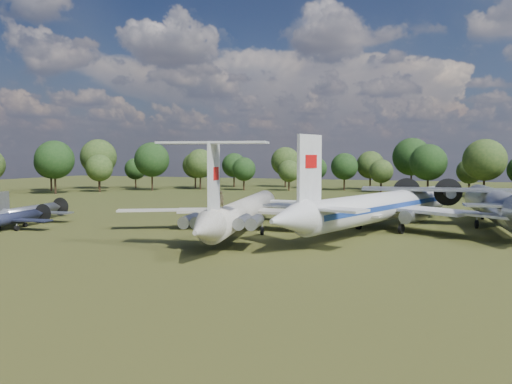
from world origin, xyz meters
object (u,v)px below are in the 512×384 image
at_px(small_prop_northwest, 30,214).
at_px(il62_airliner, 245,216).
at_px(person_on_il62, 221,200).
at_px(small_prop_west, 9,222).
at_px(an12_transport, 496,209).
at_px(tu104_jet, 384,211).

bearing_deg(small_prop_northwest, il62_airliner, -5.10).
relative_size(il62_airliner, person_on_il62, 24.83).
bearing_deg(small_prop_west, an12_transport, 15.78).
relative_size(tu104_jet, person_on_il62, 28.24).
bearing_deg(an12_transport, il62_airliner, -158.34).
distance_m(small_prop_west, small_prop_northwest, 7.93).
bearing_deg(tu104_jet, an12_transport, 48.36).
xyz_separation_m(an12_transport, small_prop_west, (-59.98, -24.88, -1.47)).
bearing_deg(small_prop_west, person_on_il62, -11.78).
bearing_deg(tu104_jet, person_on_il62, -106.34).
height_order(tu104_jet, person_on_il62, person_on_il62).
relative_size(tu104_jet, an12_transport, 1.27).
xyz_separation_m(tu104_jet, small_prop_west, (-46.07, -17.07, -1.38)).
bearing_deg(il62_airliner, tu104_jet, 15.41).
distance_m(an12_transport, small_prop_west, 64.96).
height_order(il62_airliner, tu104_jet, tu104_jet).
bearing_deg(il62_airliner, small_prop_northwest, 172.92).
relative_size(tu104_jet, small_prop_northwest, 3.00).
bearing_deg(tu104_jet, small_prop_northwest, -149.63).
relative_size(il62_airliner, an12_transport, 1.12).
bearing_deg(an12_transport, small_prop_northwest, -170.23).
bearing_deg(person_on_il62, il62_airliner, -98.10).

